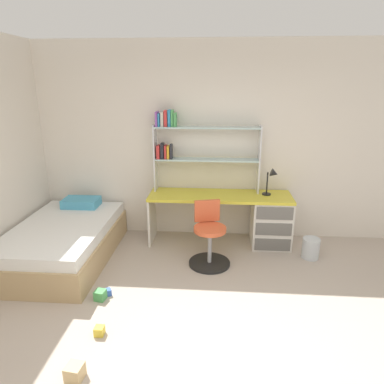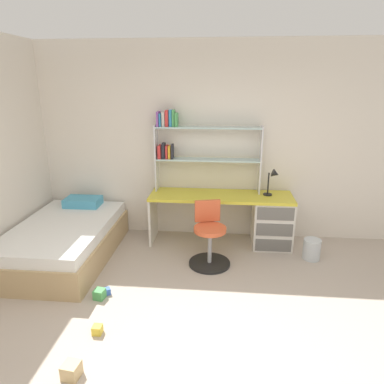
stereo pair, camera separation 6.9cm
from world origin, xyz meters
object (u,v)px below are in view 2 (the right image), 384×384
at_px(bookshelf_hutch, 193,143).
at_px(swivel_chair, 209,240).
at_px(desk, 258,217).
at_px(bed_platform, 65,240).
at_px(waste_bin, 312,249).
at_px(toy_block_natural_2, 71,370).
at_px(desk_lamp, 274,178).
at_px(toy_block_blue_1, 107,291).
at_px(toy_block_green_0, 100,294).
at_px(toy_block_yellow_3, 97,330).

xyz_separation_m(bookshelf_hutch, swivel_chair, (0.27, -0.78, -1.08)).
bearing_deg(desk, bed_platform, -165.93).
bearing_deg(waste_bin, toy_block_natural_2, -137.39).
relative_size(desk, desk_lamp, 5.11).
xyz_separation_m(waste_bin, toy_block_blue_1, (-2.39, -1.02, -0.10)).
distance_m(bookshelf_hutch, desk_lamp, 1.19).
relative_size(swivel_chair, bed_platform, 0.43).
bearing_deg(swivel_chair, desk, 43.75).
distance_m(waste_bin, toy_block_blue_1, 2.60).
bearing_deg(toy_block_green_0, bed_platform, 131.53).
bearing_deg(bed_platform, waste_bin, 4.50).
height_order(swivel_chair, toy_block_yellow_3, swivel_chair).
height_order(desk_lamp, toy_block_natural_2, desk_lamp).
xyz_separation_m(toy_block_natural_2, toy_block_yellow_3, (0.02, 0.49, -0.02)).
relative_size(desk_lamp, toy_block_blue_1, 5.47).
height_order(waste_bin, toy_block_yellow_3, waste_bin).
bearing_deg(swivel_chair, bookshelf_hutch, 109.26).
bearing_deg(toy_block_blue_1, swivel_chair, 36.10).
height_order(desk, desk_lamp, desk_lamp).
bearing_deg(bookshelf_hutch, toy_block_natural_2, -104.85).
distance_m(bed_platform, toy_block_yellow_3, 1.66).
bearing_deg(toy_block_blue_1, waste_bin, 23.08).
bearing_deg(desk, waste_bin, -29.52).
distance_m(swivel_chair, toy_block_blue_1, 1.35).
bearing_deg(toy_block_natural_2, desk, 56.90).
xyz_separation_m(bed_platform, toy_block_natural_2, (0.89, -1.86, -0.18)).
relative_size(toy_block_green_0, toy_block_natural_2, 0.84).
bearing_deg(desk, toy_block_blue_1, -140.81).
bearing_deg(toy_block_blue_1, toy_block_yellow_3, -79.39).
distance_m(swivel_chair, bed_platform, 1.87).
bearing_deg(toy_block_yellow_3, waste_bin, 35.53).
xyz_separation_m(toy_block_green_0, toy_block_natural_2, (0.14, -1.01, 0.01)).
bearing_deg(toy_block_natural_2, waste_bin, 42.61).
height_order(desk, toy_block_yellow_3, desk).
distance_m(desk, waste_bin, 0.82).
bearing_deg(waste_bin, toy_block_yellow_3, -144.47).
xyz_separation_m(toy_block_blue_1, toy_block_natural_2, (0.09, -1.10, 0.03)).
distance_m(bookshelf_hutch, toy_block_natural_2, 3.06).
relative_size(desk, swivel_chair, 2.47).
bearing_deg(waste_bin, desk, 150.48).
relative_size(bed_platform, waste_bin, 6.90).
height_order(desk_lamp, swivel_chair, desk_lamp).
distance_m(toy_block_blue_1, toy_block_natural_2, 1.10).
height_order(toy_block_natural_2, toy_block_yellow_3, toy_block_natural_2).
height_order(toy_block_blue_1, toy_block_yellow_3, toy_block_yellow_3).
bearing_deg(toy_block_blue_1, toy_block_green_0, -122.23).
xyz_separation_m(bookshelf_hutch, toy_block_blue_1, (-0.79, -1.56, -1.36)).
relative_size(swivel_chair, toy_block_natural_2, 6.28).
distance_m(desk, toy_block_green_0, 2.33).
bearing_deg(waste_bin, desk_lamp, 141.50).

